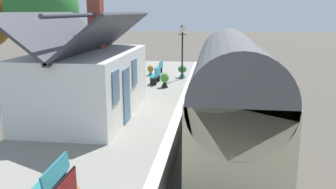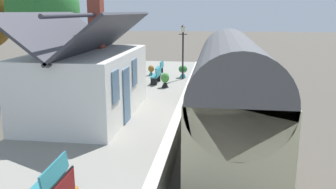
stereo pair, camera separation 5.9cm
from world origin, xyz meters
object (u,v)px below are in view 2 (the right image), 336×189
planter_edge_near (165,80)px  planter_bench_right (151,70)px  train (230,92)px  bench_platform_end (157,75)px  planter_by_door (105,83)px  bench_near_building (50,180)px  planter_bench_left (183,71)px  station_building (87,80)px  lamp_post_platform (183,41)px  tree_behind_building (43,9)px  bench_mid_platform (160,67)px

planter_edge_near → planter_bench_right: 3.91m
train → bench_platform_end: (7.00, 4.02, -0.75)m
planter_by_door → planter_edge_near: size_ratio=0.99×
bench_near_building → planter_bench_left: bearing=-5.8°
station_building → planter_bench_left: bearing=-19.3°
station_building → train: bearing=-92.8°
station_building → bench_near_building: (-6.50, -1.52, -0.97)m
bench_near_building → planter_bench_right: bench_near_building is taller
planter_edge_near → planter_bench_left: bearing=-12.8°
planter_bench_left → station_building: bearing=160.7°
bench_near_building → planter_edge_near: bearing=-4.0°
train → planter_edge_near: train is taller
planter_bench_right → lamp_post_platform: bearing=-115.0°
planter_bench_right → tree_behind_building: (-1.26, 6.63, 3.95)m
bench_mid_platform → planter_bench_left: bench_mid_platform is taller
station_building → bench_mid_platform: size_ratio=4.82×
tree_behind_building → planter_edge_near: bearing=-106.3°
bench_mid_platform → bench_near_building: bearing=-179.6°
bench_near_building → bench_mid_platform: same height
bench_platform_end → tree_behind_building: tree_behind_building is taller
train → bench_platform_end: 8.11m
bench_mid_platform → planter_by_door: size_ratio=1.70×
bench_near_building → lamp_post_platform: size_ratio=0.42×
bench_mid_platform → bench_platform_end: same height
tree_behind_building → planter_bench_right: bearing=-79.2°
planter_bench_left → bench_mid_platform: bearing=57.8°
planter_bench_left → tree_behind_building: (-0.76, 8.81, 3.87)m
bench_platform_end → bench_near_building: bearing=179.2°
planter_bench_left → lamp_post_platform: bearing=-176.5°
planter_edge_near → lamp_post_platform: size_ratio=0.25×
bench_mid_platform → tree_behind_building: (-1.80, 7.16, 3.81)m
bench_mid_platform → tree_behind_building: size_ratio=0.17×
bench_platform_end → planter_bench_left: 2.46m
bench_mid_platform → planter_bench_left: bearing=-122.2°
train → station_building: station_building is taller
station_building → bench_mid_platform: (9.80, -1.42, -0.97)m
lamp_post_platform → planter_by_door: bearing=129.8°
bench_mid_platform → planter_by_door: bearing=154.8°
bench_near_building → bench_platform_end: bearing=-0.8°
bench_platform_end → planter_edge_near: bench_platform_end is taller
planter_by_door → lamp_post_platform: lamp_post_platform is taller
train → lamp_post_platform: (8.52, 2.62, 1.16)m
planter_bench_left → tree_behind_building: bearing=94.9°
bench_mid_platform → tree_behind_building: bearing=104.1°
bench_platform_end → tree_behind_building: 8.46m
planter_bench_left → tree_behind_building: 9.65m
bench_near_building → bench_platform_end: (13.22, -0.18, 0.00)m
planter_by_door → bench_mid_platform: bearing=-25.2°
planter_by_door → station_building: bearing=-170.1°
train → bench_mid_platform: size_ratio=7.51×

